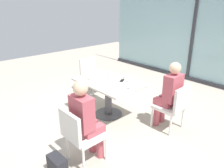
{
  "coord_description": "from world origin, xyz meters",
  "views": [
    {
      "loc": [
        2.96,
        -2.62,
        2.21
      ],
      "look_at": [
        0.0,
        0.1,
        0.65
      ],
      "focal_mm": 34.45,
      "sensor_mm": 36.0,
      "label": 1
    }
  ],
  "objects_px": {
    "cell_phone_on_table": "(122,81)",
    "handbag_0": "(58,166)",
    "chair_front_right": "(80,133)",
    "wine_glass_5": "(109,73)",
    "coffee_cup": "(125,77)",
    "wine_glass_3": "(128,76)",
    "chair_far_right": "(174,105)",
    "wine_glass_1": "(130,82)",
    "dining_table_main": "(108,90)",
    "chair_far_left": "(91,73)",
    "wine_glass_4": "(86,70)",
    "person_front_right": "(86,118)",
    "wine_glass_0": "(134,77)",
    "wine_glass_2": "(90,74)",
    "person_far_right": "(169,92)"
  },
  "relations": [
    {
      "from": "cell_phone_on_table",
      "to": "handbag_0",
      "type": "relative_size",
      "value": 0.48
    },
    {
      "from": "handbag_0",
      "to": "chair_front_right",
      "type": "bearing_deg",
      "value": 85.57
    },
    {
      "from": "wine_glass_5",
      "to": "coffee_cup",
      "type": "height_order",
      "value": "wine_glass_5"
    },
    {
      "from": "wine_glass_3",
      "to": "chair_far_right",
      "type": "bearing_deg",
      "value": 14.14
    },
    {
      "from": "wine_glass_5",
      "to": "wine_glass_1",
      "type": "bearing_deg",
      "value": -8.01
    },
    {
      "from": "dining_table_main",
      "to": "chair_far_left",
      "type": "distance_m",
      "value": 1.29
    },
    {
      "from": "wine_glass_3",
      "to": "wine_glass_4",
      "type": "relative_size",
      "value": 1.0
    },
    {
      "from": "handbag_0",
      "to": "coffee_cup",
      "type": "bearing_deg",
      "value": 107.6
    },
    {
      "from": "chair_far_left",
      "to": "wine_glass_5",
      "type": "relative_size",
      "value": 4.7
    },
    {
      "from": "person_front_right",
      "to": "wine_glass_0",
      "type": "xyz_separation_m",
      "value": [
        -0.39,
        1.43,
        0.16
      ]
    },
    {
      "from": "wine_glass_3",
      "to": "chair_front_right",
      "type": "bearing_deg",
      "value": -71.23
    },
    {
      "from": "dining_table_main",
      "to": "chair_far_left",
      "type": "relative_size",
      "value": 1.52
    },
    {
      "from": "wine_glass_3",
      "to": "chair_far_left",
      "type": "bearing_deg",
      "value": 171.31
    },
    {
      "from": "wine_glass_2",
      "to": "person_front_right",
      "type": "bearing_deg",
      "value": -39.61
    },
    {
      "from": "wine_glass_0",
      "to": "wine_glass_1",
      "type": "xyz_separation_m",
      "value": [
        0.15,
        -0.27,
        0.0
      ]
    },
    {
      "from": "wine_glass_0",
      "to": "wine_glass_3",
      "type": "bearing_deg",
      "value": -160.8
    },
    {
      "from": "coffee_cup",
      "to": "person_far_right",
      "type": "bearing_deg",
      "value": 9.22
    },
    {
      "from": "dining_table_main",
      "to": "person_front_right",
      "type": "relative_size",
      "value": 1.05
    },
    {
      "from": "chair_far_right",
      "to": "wine_glass_2",
      "type": "xyz_separation_m",
      "value": [
        -1.49,
        -0.7,
        0.37
      ]
    },
    {
      "from": "person_far_right",
      "to": "handbag_0",
      "type": "bearing_deg",
      "value": -98.21
    },
    {
      "from": "person_far_right",
      "to": "wine_glass_4",
      "type": "xyz_separation_m",
      "value": [
        -1.65,
        -0.6,
        0.16
      ]
    },
    {
      "from": "chair_far_right",
      "to": "person_far_right",
      "type": "bearing_deg",
      "value": 180.0
    },
    {
      "from": "chair_front_right",
      "to": "coffee_cup",
      "type": "bearing_deg",
      "value": 113.42
    },
    {
      "from": "chair_far_left",
      "to": "wine_glass_5",
      "type": "distance_m",
      "value": 1.21
    },
    {
      "from": "person_front_right",
      "to": "chair_far_left",
      "type": "bearing_deg",
      "value": 140.96
    },
    {
      "from": "coffee_cup",
      "to": "person_front_right",
      "type": "bearing_deg",
      "value": -65.04
    },
    {
      "from": "coffee_cup",
      "to": "handbag_0",
      "type": "relative_size",
      "value": 0.3
    },
    {
      "from": "wine_glass_1",
      "to": "chair_front_right",
      "type": "bearing_deg",
      "value": -79.16
    },
    {
      "from": "chair_front_right",
      "to": "wine_glass_5",
      "type": "bearing_deg",
      "value": 123.53
    },
    {
      "from": "wine_glass_5",
      "to": "cell_phone_on_table",
      "type": "bearing_deg",
      "value": 22.02
    },
    {
      "from": "coffee_cup",
      "to": "cell_phone_on_table",
      "type": "relative_size",
      "value": 0.62
    },
    {
      "from": "chair_far_left",
      "to": "coffee_cup",
      "type": "distance_m",
      "value": 1.35
    },
    {
      "from": "wine_glass_2",
      "to": "wine_glass_3",
      "type": "bearing_deg",
      "value": 39.05
    },
    {
      "from": "dining_table_main",
      "to": "person_far_right",
      "type": "relative_size",
      "value": 1.05
    },
    {
      "from": "wine_glass_4",
      "to": "wine_glass_5",
      "type": "height_order",
      "value": "same"
    },
    {
      "from": "dining_table_main",
      "to": "person_far_right",
      "type": "xyz_separation_m",
      "value": [
        1.08,
        0.49,
        0.15
      ]
    },
    {
      "from": "dining_table_main",
      "to": "chair_far_left",
      "type": "bearing_deg",
      "value": 157.74
    },
    {
      "from": "chair_far_right",
      "to": "wine_glass_5",
      "type": "height_order",
      "value": "wine_glass_5"
    },
    {
      "from": "chair_far_right",
      "to": "wine_glass_4",
      "type": "distance_m",
      "value": 1.9
    },
    {
      "from": "chair_front_right",
      "to": "chair_far_right",
      "type": "bearing_deg",
      "value": 77.24
    },
    {
      "from": "wine_glass_5",
      "to": "cell_phone_on_table",
      "type": "relative_size",
      "value": 1.28
    },
    {
      "from": "person_far_right",
      "to": "wine_glass_2",
      "type": "xyz_separation_m",
      "value": [
        -1.38,
        -0.7,
        0.16
      ]
    },
    {
      "from": "wine_glass_0",
      "to": "wine_glass_5",
      "type": "distance_m",
      "value": 0.53
    },
    {
      "from": "wine_glass_4",
      "to": "cell_phone_on_table",
      "type": "xyz_separation_m",
      "value": [
        0.73,
        0.33,
        -0.13
      ]
    },
    {
      "from": "chair_front_right",
      "to": "person_front_right",
      "type": "xyz_separation_m",
      "value": [
        0.0,
        0.11,
        0.2
      ]
    },
    {
      "from": "chair_front_right",
      "to": "chair_far_left",
      "type": "xyz_separation_m",
      "value": [
        -1.99,
        1.72,
        0.0
      ]
    },
    {
      "from": "handbag_0",
      "to": "dining_table_main",
      "type": "bearing_deg",
      "value": 114.7
    },
    {
      "from": "dining_table_main",
      "to": "wine_glass_2",
      "type": "distance_m",
      "value": 0.49
    },
    {
      "from": "chair_far_left",
      "to": "wine_glass_2",
      "type": "height_order",
      "value": "wine_glass_2"
    },
    {
      "from": "chair_far_left",
      "to": "wine_glass_4",
      "type": "distance_m",
      "value": 0.93
    }
  ]
}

